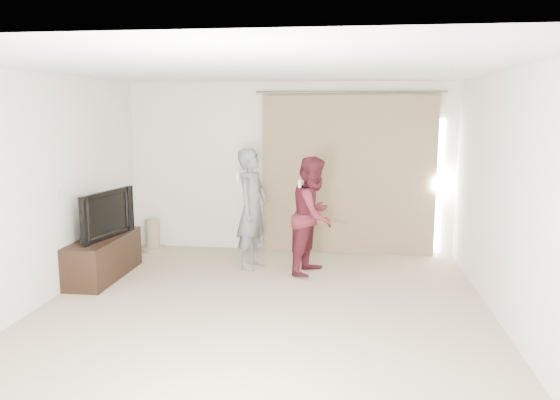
% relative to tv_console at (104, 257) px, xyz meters
% --- Properties ---
extents(floor, '(5.50, 5.50, 0.00)m').
position_rel_tv_console_xyz_m(floor, '(2.27, -1.02, -0.27)').
color(floor, tan).
rests_on(floor, ground).
extents(wall_back, '(5.00, 0.04, 2.60)m').
position_rel_tv_console_xyz_m(wall_back, '(2.27, 1.73, 1.03)').
color(wall_back, white).
rests_on(wall_back, ground).
extents(wall_left, '(0.04, 5.50, 2.60)m').
position_rel_tv_console_xyz_m(wall_left, '(-0.23, -1.02, 1.03)').
color(wall_left, white).
rests_on(wall_left, ground).
extents(ceiling, '(5.00, 5.50, 0.01)m').
position_rel_tv_console_xyz_m(ceiling, '(2.27, -1.02, 2.33)').
color(ceiling, white).
rests_on(ceiling, wall_back).
extents(curtain, '(2.80, 0.11, 2.46)m').
position_rel_tv_console_xyz_m(curtain, '(3.18, 1.66, 0.93)').
color(curtain, '#96825C').
rests_on(curtain, ground).
extents(tv_console, '(0.49, 1.40, 0.54)m').
position_rel_tv_console_xyz_m(tv_console, '(0.00, 0.00, 0.00)').
color(tv_console, black).
rests_on(tv_console, ground).
extents(tv, '(0.34, 1.08, 0.62)m').
position_rel_tv_console_xyz_m(tv, '(0.00, 0.00, 0.58)').
color(tv, black).
rests_on(tv, tv_console).
extents(scratching_post, '(0.38, 0.38, 0.50)m').
position_rel_tv_console_xyz_m(scratching_post, '(0.17, 1.38, -0.07)').
color(scratching_post, tan).
rests_on(scratching_post, ground).
extents(person_man, '(0.55, 0.69, 1.67)m').
position_rel_tv_console_xyz_m(person_man, '(1.86, 0.72, 0.56)').
color(person_man, slate).
rests_on(person_man, ground).
extents(person_woman, '(0.81, 0.91, 1.58)m').
position_rel_tv_console_xyz_m(person_woman, '(2.72, 0.56, 0.52)').
color(person_woman, '#5A1A27').
rests_on(person_woman, ground).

